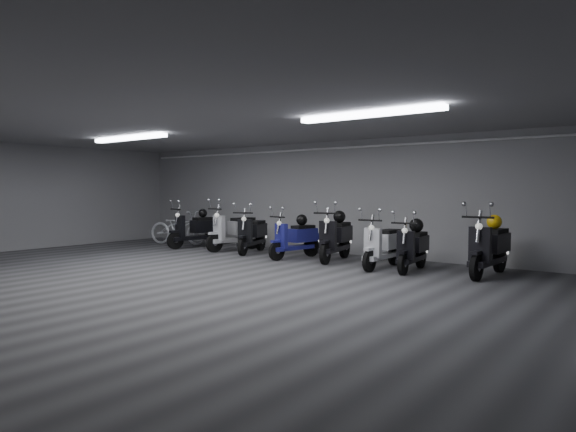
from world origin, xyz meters
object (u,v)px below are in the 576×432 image
Objects in this scene: scooter_4 at (295,232)px; helmet_0 at (302,220)px; scooter_2 at (234,224)px; helmet_4 at (494,222)px; helmet_1 at (416,225)px; bicycle at (178,224)px; scooter_1 at (195,223)px; scooter_6 at (383,238)px; scooter_7 at (413,241)px; scooter_5 at (335,231)px; scooter_8 at (489,239)px; helmet_3 at (203,213)px; scooter_3 at (252,228)px; helmet_2 at (339,217)px.

scooter_4 reaches higher than helmet_0.
scooter_2 is 1.12× the size of scooter_4.
helmet_1 is at bearing -166.34° from helmet_4.
bicycle is 4.52m from helmet_0.
scooter_1 is 1.07× the size of scooter_6.
scooter_4 is at bearing -100.35° from helmet_0.
scooter_6 is 0.63m from scooter_7.
scooter_5 is 0.98× the size of scooter_8.
helmet_3 is (-6.35, 0.20, 0.06)m from helmet_1.
scooter_2 is 0.73m from scooter_3.
scooter_5 is 5.44m from bicycle.
scooter_1 reaches higher than helmet_3.
helmet_1 is at bearing 12.96° from scooter_4.
scooter_7 is (2.95, -0.09, -0.01)m from scooter_4.
scooter_6 is 2.02m from scooter_8.
helmet_2 is at bearing -11.50° from scooter_3.
bicycle is at bearing 179.01° from scooter_1.
scooter_5 reaches higher than scooter_3.
helmet_2 reaches higher than helmet_0.
scooter_3 is 1.98m from helmet_3.
scooter_5 is 1.09× the size of scooter_6.
scooter_3 is 3.00m from bicycle.
helmet_0 is 0.92m from helmet_2.
helmet_0 is (3.52, 0.14, 0.22)m from scooter_1.
scooter_2 is at bearing 21.52° from scooter_1.
scooter_2 is 2.25m from helmet_0.
scooter_5 is 1.39m from scooter_6.
scooter_3 is at bearing 1.90° from scooter_2.
scooter_4 is at bearing -25.43° from scooter_3.
scooter_8 is (3.34, -0.01, 0.01)m from scooter_5.
scooter_5 is at bearing 164.85° from scooter_7.
scooter_1 is at bearing -162.25° from scooter_2.
helmet_4 is (3.40, -0.00, 0.01)m from helmet_2.
scooter_4 is 4.37m from helmet_4.
helmet_3 is at bearing 175.04° from scooter_6.
bicycle is (-5.44, 0.11, -0.08)m from scooter_5.
scooter_4 is 0.36m from helmet_0.
scooter_1 is 0.96× the size of bicycle.
scooter_3 reaches higher than scooter_6.
scooter_5 reaches higher than scooter_6.
bicycle is at bearing 158.17° from scooter_3.
scooter_8 reaches higher than helmet_2.
scooter_4 is at bearing 176.58° from scooter_6.
helmet_3 is (-5.74, 0.45, 0.32)m from scooter_6.
scooter_8 is (1.36, 0.30, 0.09)m from scooter_7.
helmet_0 is at bearing 15.58° from scooter_1.
scooter_6 is 0.90× the size of bicycle.
helmet_0 is at bearing -16.78° from scooter_3.
scooter_7 is at bearing -6.18° from helmet_0.
scooter_3 is 6.36× the size of helmet_4.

